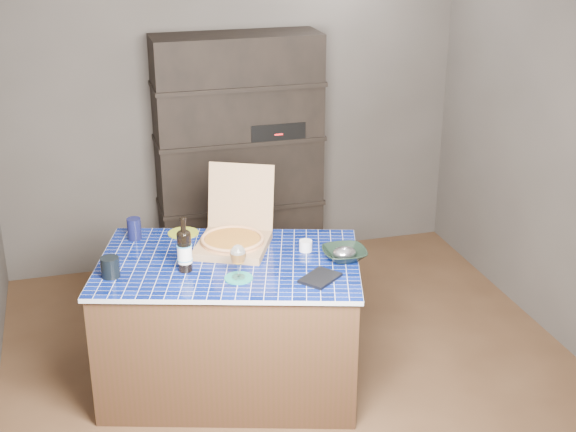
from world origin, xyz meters
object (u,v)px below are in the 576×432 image
object	(u,v)px
pizza_box	(233,238)
bowl	(344,254)
mead_bottle	(184,250)
kitchen_island	(230,323)
dvd_case	(320,278)
wine_glass	(238,256)

from	to	relation	value
pizza_box	bowl	world-z (taller)	pizza_box
mead_bottle	bowl	world-z (taller)	mead_bottle
kitchen_island	mead_bottle	size ratio (longest dim) A/B	5.30
kitchen_island	dvd_case	xyz separation A→B (m)	(0.43, -0.35, 0.41)
mead_bottle	dvd_case	size ratio (longest dim) A/B	1.47
wine_glass	bowl	world-z (taller)	wine_glass
pizza_box	mead_bottle	distance (m)	0.40
dvd_case	wine_glass	bearing A→B (deg)	-145.81
kitchen_island	pizza_box	world-z (taller)	pizza_box
mead_bottle	wine_glass	world-z (taller)	mead_bottle
wine_glass	bowl	size ratio (longest dim) A/B	0.77
kitchen_island	bowl	distance (m)	0.78
kitchen_island	wine_glass	size ratio (longest dim) A/B	8.67
wine_glass	kitchen_island	bearing A→B (deg)	92.10
kitchen_island	pizza_box	distance (m)	0.50
kitchen_island	bowl	world-z (taller)	bowl
pizza_box	bowl	bearing A→B (deg)	-4.60
wine_glass	dvd_case	size ratio (longest dim) A/B	0.90
pizza_box	wine_glass	distance (m)	0.42
dvd_case	bowl	xyz separation A→B (m)	(0.21, 0.21, 0.02)
mead_bottle	wine_glass	size ratio (longest dim) A/B	1.64
pizza_box	wine_glass	bearing A→B (deg)	-73.13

